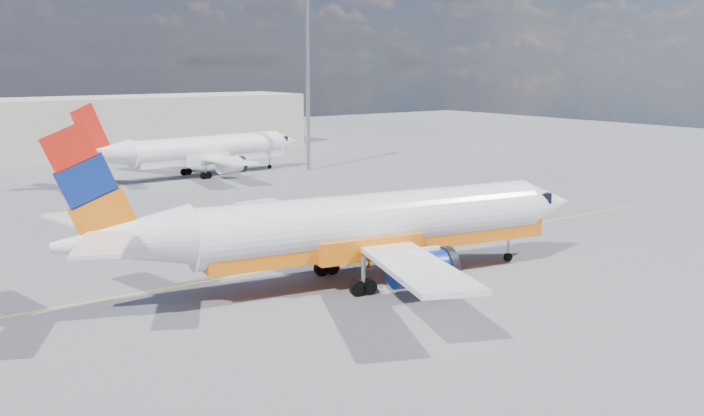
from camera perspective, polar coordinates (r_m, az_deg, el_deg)
ground at (r=50.12m, az=-0.27°, el=-4.55°), size 240.00×240.00×0.00m
taxi_line at (r=52.51m, az=-2.18°, el=-3.85°), size 70.00×0.15×0.01m
terminal_main at (r=119.37m, az=-19.80°, el=5.61°), size 70.00×14.00×8.00m
main_jet at (r=46.58m, az=0.48°, el=-1.38°), size 34.12×26.59×10.31m
second_jet at (r=92.26m, az=-10.90°, el=4.11°), size 29.49×23.15×8.93m
gse_tug at (r=60.69m, az=2.75°, el=-0.97°), size 3.06×2.28×1.98m
traffic_cone at (r=50.40m, az=1.23°, el=-4.15°), size 0.40×0.40×0.56m
floodlight_mast at (r=95.34m, az=-3.26°, el=10.64°), size 1.61×1.61×22.01m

